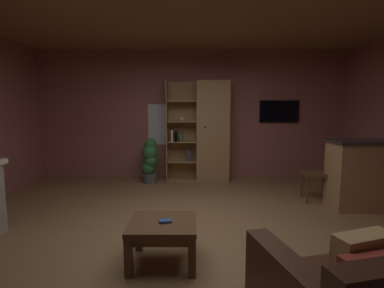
{
  "coord_description": "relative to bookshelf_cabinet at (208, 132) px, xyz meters",
  "views": [
    {
      "loc": [
        0.0,
        -3.28,
        1.5
      ],
      "look_at": [
        0.0,
        0.4,
        1.05
      ],
      "focal_mm": 26.98,
      "sensor_mm": 36.0,
      "label": 1
    }
  ],
  "objects": [
    {
      "name": "potted_floor_plant",
      "position": [
        -1.2,
        -0.19,
        -0.55
      ],
      "size": [
        0.35,
        0.33,
        0.91
      ],
      "color": "#4C4C51",
      "rests_on": "ground"
    },
    {
      "name": "coffee_table",
      "position": [
        -0.62,
        -3.29,
        -0.69
      ],
      "size": [
        0.65,
        0.59,
        0.41
      ],
      "color": "brown",
      "rests_on": "ground"
    },
    {
      "name": "dining_chair",
      "position": [
        1.77,
        -1.38,
        -0.49
      ],
      "size": [
        0.46,
        0.46,
        0.92
      ],
      "color": "brown",
      "rests_on": "ground"
    },
    {
      "name": "kitchen_bar_counter",
      "position": [
        2.48,
        -1.72,
        -0.5
      ],
      "size": [
        1.47,
        0.58,
        1.04
      ],
      "color": "#A87F51",
      "rests_on": "ground"
    },
    {
      "name": "floor",
      "position": [
        -0.34,
        -2.69,
        -1.03
      ],
      "size": [
        6.53,
        5.87,
        0.02
      ],
      "primitive_type": "cube",
      "color": "olive",
      "rests_on": "ground"
    },
    {
      "name": "window_pane_back",
      "position": [
        -0.98,
        0.24,
        0.14
      ],
      "size": [
        0.6,
        0.01,
        0.86
      ],
      "primitive_type": "cube",
      "color": "white"
    },
    {
      "name": "table_book_0",
      "position": [
        -0.6,
        -3.31,
        -0.6
      ],
      "size": [
        0.13,
        0.11,
        0.02
      ],
      "primitive_type": "cube",
      "rotation": [
        0.0,
        0.0,
        0.23
      ],
      "color": "#2D4C8C",
      "rests_on": "coffee_table"
    },
    {
      "name": "wall_back",
      "position": [
        -0.34,
        0.27,
        0.34
      ],
      "size": [
        6.65,
        0.06,
        2.73
      ],
      "primitive_type": "cube",
      "color": "#9E5B56",
      "rests_on": "ground"
    },
    {
      "name": "wall_mounted_tv",
      "position": [
        1.52,
        0.21,
        0.42
      ],
      "size": [
        0.83,
        0.06,
        0.47
      ],
      "color": "black"
    },
    {
      "name": "bookshelf_cabinet",
      "position": [
        0.0,
        0.0,
        0.0
      ],
      "size": [
        1.29,
        0.41,
        2.07
      ],
      "color": "#A87F51",
      "rests_on": "ground"
    }
  ]
}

